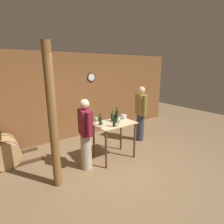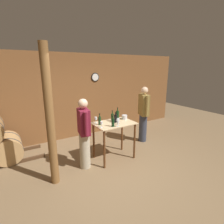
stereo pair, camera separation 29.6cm
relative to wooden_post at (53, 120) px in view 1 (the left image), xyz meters
The scene contains 16 objects.
ground_plane 1.91m from the wooden_post, 17.91° to the right, with size 14.00×14.00×0.00m, color brown.
back_wall 2.48m from the wooden_post, 58.80° to the left, with size 8.40×0.08×2.70m.
tasting_table 1.66m from the wooden_post, ahead, with size 0.99×0.67×0.95m.
wooden_post is the anchor object (origin of this frame).
wine_bottle_far_left 1.22m from the wooden_post, 12.11° to the left, with size 0.07×0.07×0.27m.
wine_bottle_left 1.39m from the wooden_post, ahead, with size 0.07×0.07×0.27m.
wine_bottle_center 1.62m from the wooden_post, ahead, with size 0.07×0.07×0.27m.
wine_bottle_right 1.65m from the wooden_post, 12.80° to the left, with size 0.07×0.07×0.27m.
wine_bottle_far_right 1.82m from the wooden_post, 12.49° to the left, with size 0.08×0.08×0.32m.
wine_glass_near_left 1.15m from the wooden_post, ahead, with size 0.06×0.06×0.14m.
wine_glass_near_center 1.25m from the wooden_post, 20.10° to the left, with size 0.06×0.06×0.15m.
wine_glass_near_right 1.49m from the wooden_post, ahead, with size 0.07×0.07×0.16m.
wine_glass_far_side 1.58m from the wooden_post, ahead, with size 0.06×0.06×0.15m.
ice_bucket 1.98m from the wooden_post, ahead, with size 0.14×0.14×0.11m.
person_host 0.91m from the wooden_post, 14.34° to the left, with size 0.29×0.58×1.62m.
person_visitor_with_scarf 2.98m from the wooden_post, 12.68° to the left, with size 0.34×0.56×1.71m.
Camera 1 is at (-2.16, -2.67, 2.28)m, focal length 28.00 mm.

